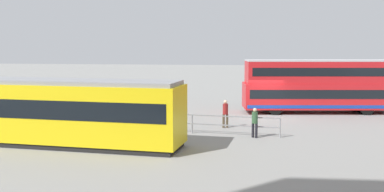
% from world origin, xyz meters
% --- Properties ---
extents(ground_plane, '(160.00, 160.00, 0.00)m').
position_xyz_m(ground_plane, '(0.00, 0.00, 0.00)').
color(ground_plane, gray).
extents(double_decker_bus, '(11.42, 4.03, 3.89)m').
position_xyz_m(double_decker_bus, '(-3.96, -2.51, 1.99)').
color(double_decker_bus, red).
rests_on(double_decker_bus, ground).
extents(tram_yellow, '(15.29, 4.04, 3.27)m').
position_xyz_m(tram_yellow, '(11.73, 10.19, 1.70)').
color(tram_yellow, yellow).
rests_on(tram_yellow, ground).
extents(pedestrian_near_railing, '(0.40, 0.40, 1.68)m').
position_xyz_m(pedestrian_near_railing, '(2.52, 4.55, 0.97)').
color(pedestrian_near_railing, '#4C3F2D').
rests_on(pedestrian_near_railing, ground).
extents(pedestrian_crossing, '(0.44, 0.44, 1.61)m').
position_xyz_m(pedestrian_crossing, '(0.78, 7.25, 0.92)').
color(pedestrian_crossing, black).
rests_on(pedestrian_crossing, ground).
extents(pedestrian_railing, '(9.78, 1.27, 1.08)m').
position_xyz_m(pedestrian_railing, '(4.28, 6.50, 0.75)').
color(pedestrian_railing, gray).
rests_on(pedestrian_railing, ground).
extents(info_sign, '(1.18, 0.35, 2.56)m').
position_xyz_m(info_sign, '(8.62, 7.18, 1.78)').
color(info_sign, slate).
rests_on(info_sign, ground).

